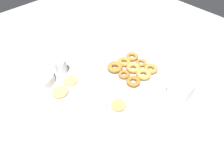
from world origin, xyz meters
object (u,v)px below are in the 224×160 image
object	(u,v)px
pancake_3	(77,102)
pancake_4	(70,81)
pancake_0	(86,89)
paper_cup	(61,66)
pancake_7	(119,105)
pancake_6	(60,92)
donut_tray	(132,69)
pancake_2	(87,118)
batter_bowl	(40,79)
pancake_1	(109,118)
container_stack	(182,88)
pancake_5	(100,103)

from	to	relation	value
pancake_3	pancake_4	world-z (taller)	same
pancake_0	paper_cup	distance (m)	0.26
paper_cup	pancake_7	bearing A→B (deg)	-170.45
pancake_6	donut_tray	bearing A→B (deg)	-109.44
pancake_2	pancake_3	distance (m)	0.14
pancake_7	batter_bowl	size ratio (longest dim) A/B	0.49
pancake_4	paper_cup	distance (m)	0.13
pancake_3	pancake_4	xyz separation A→B (m)	(0.18, -0.07, 0.00)
pancake_4	pancake_2	bearing A→B (deg)	162.10
pancake_1	pancake_7	distance (m)	0.11
donut_tray	paper_cup	xyz separation A→B (m)	(0.34, 0.38, 0.04)
pancake_3	container_stack	xyz separation A→B (m)	(-0.40, -0.53, 0.05)
pancake_3	pancake_4	size ratio (longest dim) A/B	0.83
paper_cup	pancake_2	bearing A→B (deg)	165.10
pancake_4	pancake_5	bearing A→B (deg)	-175.01
pancake_7	paper_cup	xyz separation A→B (m)	(0.50, 0.08, 0.05)
batter_bowl	container_stack	bearing A→B (deg)	-139.67
pancake_0	pancake_4	size ratio (longest dim) A/B	1.17
pancake_4	pancake_7	world-z (taller)	pancake_7
pancake_3	batter_bowl	size ratio (longest dim) A/B	0.44
pancake_3	paper_cup	distance (m)	0.32
pancake_2	donut_tray	size ratio (longest dim) A/B	0.33
pancake_0	pancake_3	world-z (taller)	pancake_0
pancake_3	pancake_4	bearing A→B (deg)	-22.20
pancake_3	pancake_2	bearing A→B (deg)	168.18
pancake_1	paper_cup	bearing A→B (deg)	-2.55
pancake_6	container_stack	xyz separation A→B (m)	(-0.54, -0.56, 0.05)
pancake_1	donut_tray	xyz separation A→B (m)	(0.18, -0.40, 0.01)
pancake_2	pancake_3	bearing A→B (deg)	-11.82
pancake_7	batter_bowl	world-z (taller)	batter_bowl
pancake_5	pancake_6	xyz separation A→B (m)	(0.25, 0.14, -0.00)
pancake_0	pancake_2	xyz separation A→B (m)	(-0.18, 0.13, -0.00)
donut_tray	container_stack	distance (m)	0.37
pancake_0	pancake_7	distance (m)	0.25
container_stack	pancake_6	bearing A→B (deg)	46.21
container_stack	donut_tray	bearing A→B (deg)	9.59
pancake_7	paper_cup	world-z (taller)	paper_cup
pancake_7	pancake_6	bearing A→B (deg)	31.66
pancake_6	pancake_1	bearing A→B (deg)	-164.51
pancake_6	pancake_3	bearing A→B (deg)	-165.45
pancake_1	pancake_5	bearing A→B (deg)	-16.99
pancake_1	pancake_3	bearing A→B (deg)	16.07
pancake_0	pancake_7	bearing A→B (deg)	-164.53
pancake_1	pancake_7	world-z (taller)	pancake_7
pancake_5	donut_tray	xyz separation A→B (m)	(0.07, -0.37, 0.01)
pancake_3	paper_cup	size ratio (longest dim) A/B	0.78
pancake_4	pancake_6	xyz separation A→B (m)	(-0.04, 0.11, 0.00)
pancake_1	batter_bowl	distance (m)	0.55
pancake_1	pancake_5	world-z (taller)	pancake_5
container_stack	pancake_2	bearing A→B (deg)	64.37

